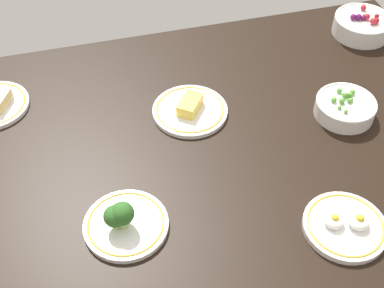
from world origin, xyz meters
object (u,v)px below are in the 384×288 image
object	(u,v)px
plate_eggs	(345,225)
bowl_berries	(362,25)
plate_cheese	(190,110)
plate_broccoli	(124,221)
bowl_peas	(345,107)

from	to	relation	value
plate_eggs	bowl_berries	bearing A→B (deg)	59.76
plate_eggs	plate_cheese	xyz separation A→B (cm)	(-22.85, 44.27, -0.11)
plate_cheese	plate_eggs	bearing A→B (deg)	-62.70
plate_cheese	plate_broccoli	bearing A→B (deg)	-126.03
plate_eggs	plate_broccoli	bearing A→B (deg)	164.67
plate_broccoli	bowl_berries	bearing A→B (deg)	32.21
bowl_berries	bowl_peas	distance (cm)	39.32
plate_eggs	bowl_berries	distance (cm)	75.94
plate_eggs	bowl_peas	bearing A→B (deg)	63.87
bowl_berries	plate_cheese	distance (cm)	64.72
plate_eggs	bowl_peas	distance (cm)	36.80
plate_eggs	plate_cheese	distance (cm)	49.82
bowl_berries	bowl_peas	size ratio (longest dim) A/B	1.12
plate_cheese	bowl_berries	bearing A→B (deg)	19.24
plate_broccoli	bowl_peas	world-z (taller)	plate_broccoli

